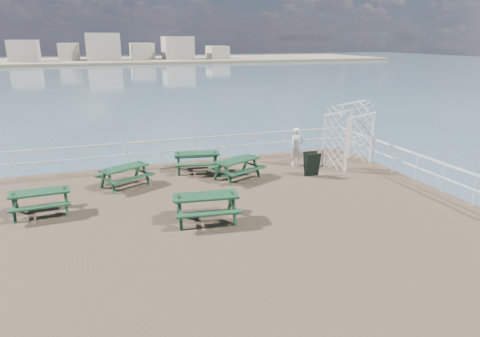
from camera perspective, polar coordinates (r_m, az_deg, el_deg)
name	(u,v)px	position (r m, az deg, el deg)	size (l,w,h in m)	color
ground	(202,231)	(12.80, -5.13, -8.28)	(18.00, 14.00, 0.30)	brown
sea_backdrop	(138,57)	(146.24, -13.49, 14.28)	(300.00, 300.00, 9.20)	#3A5461
railing	(180,173)	(14.76, -7.94, -0.63)	(17.77, 13.76, 1.10)	silver
picnic_table_a	(125,172)	(16.40, -15.12, -0.47)	(2.20, 2.05, 0.85)	#153A1C
picnic_table_b	(197,158)	(17.72, -5.76, 1.42)	(2.05, 1.76, 0.89)	#153A1C
picnic_table_c	(237,165)	(16.71, -0.37, 0.53)	(2.25, 2.08, 0.88)	#153A1C
picnic_table_d	(40,197)	(14.73, -25.08, -3.50)	(1.82, 1.49, 0.85)	#153A1C
picnic_table_e	(206,202)	(12.89, -4.57, -4.48)	(2.08, 1.75, 0.93)	#153A1C
trellis_arbor	(349,137)	(19.02, 14.29, 4.04)	(2.47, 1.97, 2.72)	silver
sandwich_board	(312,164)	(17.28, 9.54, 0.55)	(0.63, 0.48, 0.99)	black
person	(297,147)	(18.60, 7.59, 2.90)	(0.60, 0.39, 1.64)	white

